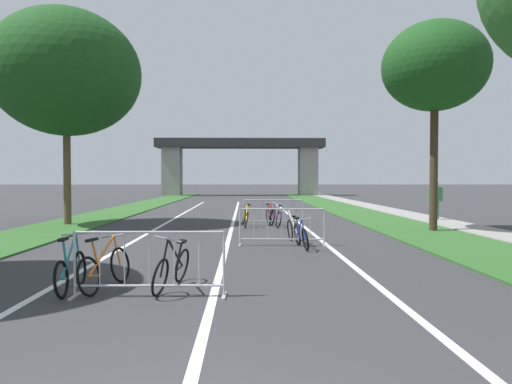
{
  "coord_description": "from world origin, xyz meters",
  "views": [
    {
      "loc": [
        0.5,
        -2.94,
        1.87
      ],
      "look_at": [
        0.96,
        16.06,
        1.33
      ],
      "focal_mm": 32.51,
      "sensor_mm": 36.0,
      "label": 1
    }
  ],
  "objects_px": {
    "tree_left_cypress_far": "(66,73)",
    "pedestrian_with_backpack": "(435,197)",
    "bicycle_orange_4": "(105,268)",
    "bicycle_blue_7": "(301,236)",
    "bicycle_silver_3": "(293,230)",
    "bicycle_black_1": "(172,268)",
    "crowd_barrier_second": "(282,227)",
    "bicycle_red_2": "(270,215)",
    "bicycle_yellow_6": "(246,218)",
    "tree_right_maple_mid": "(435,67)",
    "crowd_barrier_third": "(273,213)",
    "bicycle_purple_0": "(276,218)",
    "crowd_barrier_nearest": "(149,264)",
    "bicycle_teal_5": "(71,271)"
  },
  "relations": [
    {
      "from": "crowd_barrier_second",
      "to": "bicycle_teal_5",
      "type": "xyz_separation_m",
      "value": [
        -3.93,
        -5.18,
        -0.17
      ]
    },
    {
      "from": "crowd_barrier_second",
      "to": "bicycle_silver_3",
      "type": "relative_size",
      "value": 1.52
    },
    {
      "from": "tree_right_maple_mid",
      "to": "crowd_barrier_third",
      "type": "xyz_separation_m",
      "value": [
        -5.52,
        2.3,
        -5.27
      ]
    },
    {
      "from": "bicycle_black_1",
      "to": "bicycle_silver_3",
      "type": "xyz_separation_m",
      "value": [
        2.64,
        5.6,
        0.01
      ]
    },
    {
      "from": "crowd_barrier_nearest",
      "to": "crowd_barrier_second",
      "type": "distance_m",
      "value": 6.13
    },
    {
      "from": "crowd_barrier_third",
      "to": "bicycle_orange_4",
      "type": "relative_size",
      "value": 1.48
    },
    {
      "from": "tree_left_cypress_far",
      "to": "bicycle_blue_7",
      "type": "xyz_separation_m",
      "value": [
        8.66,
        -6.4,
        -5.76
      ]
    },
    {
      "from": "bicycle_silver_3",
      "to": "bicycle_black_1",
      "type": "bearing_deg",
      "value": -121.87
    },
    {
      "from": "bicycle_teal_5",
      "to": "bicycle_orange_4",
      "type": "bearing_deg",
      "value": 13.57
    },
    {
      "from": "tree_left_cypress_far",
      "to": "bicycle_purple_0",
      "type": "bearing_deg",
      "value": -6.01
    },
    {
      "from": "crowd_barrier_second",
      "to": "bicycle_yellow_6",
      "type": "relative_size",
      "value": 1.42
    },
    {
      "from": "tree_right_maple_mid",
      "to": "bicycle_red_2",
      "type": "height_order",
      "value": "tree_right_maple_mid"
    },
    {
      "from": "tree_left_cypress_far",
      "to": "pedestrian_with_backpack",
      "type": "height_order",
      "value": "tree_left_cypress_far"
    },
    {
      "from": "bicycle_teal_5",
      "to": "bicycle_black_1",
      "type": "bearing_deg",
      "value": 1.11
    },
    {
      "from": "crowd_barrier_third",
      "to": "bicycle_teal_5",
      "type": "height_order",
      "value": "crowd_barrier_third"
    },
    {
      "from": "bicycle_black_1",
      "to": "pedestrian_with_backpack",
      "type": "xyz_separation_m",
      "value": [
        9.64,
        12.39,
        0.73
      ]
    },
    {
      "from": "tree_right_maple_mid",
      "to": "bicycle_silver_3",
      "type": "distance_m",
      "value": 8.03
    },
    {
      "from": "bicycle_orange_4",
      "to": "bicycle_black_1",
      "type": "bearing_deg",
      "value": 11.26
    },
    {
      "from": "bicycle_black_1",
      "to": "bicycle_teal_5",
      "type": "relative_size",
      "value": 1.06
    },
    {
      "from": "pedestrian_with_backpack",
      "to": "crowd_barrier_third",
      "type": "bearing_deg",
      "value": -166.1
    },
    {
      "from": "bicycle_black_1",
      "to": "bicycle_yellow_6",
      "type": "relative_size",
      "value": 0.96
    },
    {
      "from": "bicycle_black_1",
      "to": "bicycle_orange_4",
      "type": "bearing_deg",
      "value": 9.68
    },
    {
      "from": "bicycle_red_2",
      "to": "bicycle_blue_7",
      "type": "relative_size",
      "value": 1.01
    },
    {
      "from": "bicycle_orange_4",
      "to": "bicycle_blue_7",
      "type": "relative_size",
      "value": 1.01
    },
    {
      "from": "tree_left_cypress_far",
      "to": "pedestrian_with_backpack",
      "type": "relative_size",
      "value": 4.84
    },
    {
      "from": "bicycle_black_1",
      "to": "bicycle_purple_0",
      "type": "bearing_deg",
      "value": -91.77
    },
    {
      "from": "bicycle_purple_0",
      "to": "bicycle_blue_7",
      "type": "distance_m",
      "value": 5.53
    },
    {
      "from": "crowd_barrier_third",
      "to": "bicycle_black_1",
      "type": "xyz_separation_m",
      "value": [
        -2.37,
        -10.65,
        -0.17
      ]
    },
    {
      "from": "bicycle_red_2",
      "to": "tree_left_cypress_far",
      "type": "bearing_deg",
      "value": -166.83
    },
    {
      "from": "tree_right_maple_mid",
      "to": "bicycle_blue_7",
      "type": "relative_size",
      "value": 4.52
    },
    {
      "from": "crowd_barrier_nearest",
      "to": "bicycle_red_2",
      "type": "relative_size",
      "value": 1.47
    },
    {
      "from": "crowd_barrier_second",
      "to": "bicycle_silver_3",
      "type": "distance_m",
      "value": 0.66
    },
    {
      "from": "bicycle_orange_4",
      "to": "bicycle_blue_7",
      "type": "distance_m",
      "value": 5.97
    },
    {
      "from": "bicycle_silver_3",
      "to": "bicycle_orange_4",
      "type": "relative_size",
      "value": 0.98
    },
    {
      "from": "tree_left_cypress_far",
      "to": "bicycle_teal_5",
      "type": "distance_m",
      "value": 13.19
    },
    {
      "from": "bicycle_teal_5",
      "to": "bicycle_blue_7",
      "type": "xyz_separation_m",
      "value": [
        4.4,
        4.69,
        -0.01
      ]
    },
    {
      "from": "crowd_barrier_second",
      "to": "bicycle_red_2",
      "type": "bearing_deg",
      "value": 90.07
    },
    {
      "from": "tree_left_cypress_far",
      "to": "bicycle_blue_7",
      "type": "bearing_deg",
      "value": -36.47
    },
    {
      "from": "bicycle_red_2",
      "to": "crowd_barrier_third",
      "type": "bearing_deg",
      "value": -64.19
    },
    {
      "from": "bicycle_black_1",
      "to": "bicycle_red_2",
      "type": "xyz_separation_m",
      "value": [
        2.26,
        11.12,
        0.02
      ]
    },
    {
      "from": "crowd_barrier_second",
      "to": "crowd_barrier_third",
      "type": "distance_m",
      "value": 5.58
    },
    {
      "from": "bicycle_red_2",
      "to": "crowd_barrier_nearest",
      "type": "bearing_deg",
      "value": -90.16
    },
    {
      "from": "bicycle_black_1",
      "to": "pedestrian_with_backpack",
      "type": "height_order",
      "value": "pedestrian_with_backpack"
    },
    {
      "from": "bicycle_blue_7",
      "to": "pedestrian_with_backpack",
      "type": "distance_m",
      "value": 10.45
    },
    {
      "from": "tree_right_maple_mid",
      "to": "bicycle_blue_7",
      "type": "xyz_separation_m",
      "value": [
        -5.15,
        -3.77,
        -5.45
      ]
    },
    {
      "from": "crowd_barrier_nearest",
      "to": "crowd_barrier_third",
      "type": "distance_m",
      "value": 11.46
    },
    {
      "from": "bicycle_purple_0",
      "to": "bicycle_black_1",
      "type": "height_order",
      "value": "bicycle_black_1"
    },
    {
      "from": "crowd_barrier_second",
      "to": "bicycle_red_2",
      "type": "xyz_separation_m",
      "value": [
        -0.01,
        6.05,
        -0.15
      ]
    },
    {
      "from": "tree_left_cypress_far",
      "to": "bicycle_purple_0",
      "type": "distance_m",
      "value": 10.16
    },
    {
      "from": "bicycle_blue_7",
      "to": "bicycle_black_1",
      "type": "bearing_deg",
      "value": 54.31
    }
  ]
}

